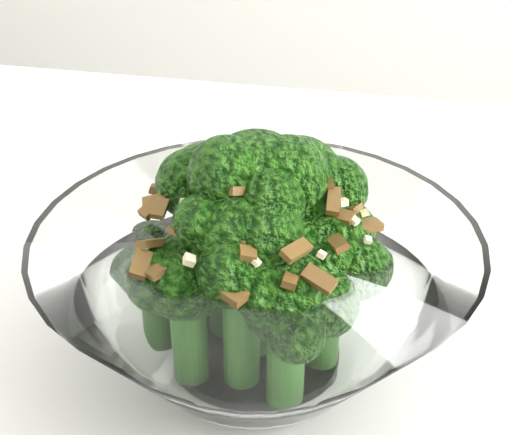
# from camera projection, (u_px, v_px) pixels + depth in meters

# --- Properties ---
(table) EXTENTS (1.26, 0.89, 0.75)m
(table) POSITION_uv_depth(u_px,v_px,m) (173.00, 383.00, 0.55)
(table) COLOR white
(table) RESTS_ON ground
(broccoli_dish) EXTENTS (0.25, 0.25, 0.15)m
(broccoli_dish) POSITION_uv_depth(u_px,v_px,m) (255.00, 285.00, 0.44)
(broccoli_dish) COLOR white
(broccoli_dish) RESTS_ON table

